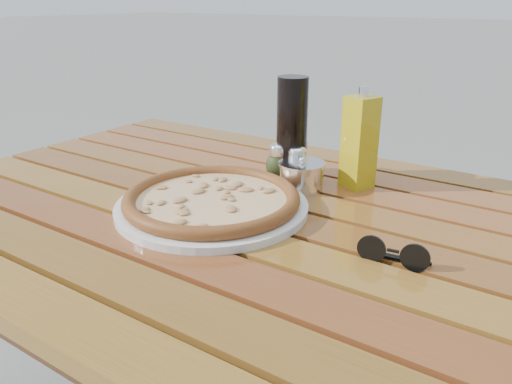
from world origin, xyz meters
The scene contains 10 objects.
table centered at (0.00, 0.00, 0.67)m, with size 1.40×0.90×0.75m.
plate centered at (-0.06, -0.04, 0.76)m, with size 0.36×0.36×0.01m, color silver.
pizza centered at (-0.06, -0.04, 0.77)m, with size 0.44×0.44×0.03m.
pepper_shaker centered at (0.00, 0.18, 0.79)m, with size 0.07×0.07×0.08m.
oregano_shaker centered at (-0.05, 0.18, 0.79)m, with size 0.06×0.06×0.08m.
dark_bottle centered at (-0.03, 0.21, 0.86)m, with size 0.07×0.07×0.22m, color black.
soda_can centered at (-0.04, 0.23, 0.81)m, with size 0.09×0.09×0.12m.
olive_oil_cruet centered at (0.11, 0.23, 0.85)m, with size 0.07×0.07×0.21m.
parmesan_tin centered at (0.03, 0.15, 0.78)m, with size 0.12×0.12×0.07m.
sunglasses centered at (0.29, -0.05, 0.77)m, with size 0.11×0.04×0.04m.
Camera 1 is at (0.48, -0.71, 1.12)m, focal length 35.00 mm.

